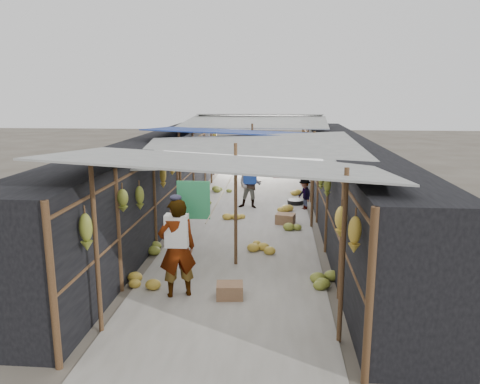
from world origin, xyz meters
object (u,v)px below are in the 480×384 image
(vendor_elderly, at_px, (177,248))
(vendor_seated, at_px, (304,194))
(black_basin, at_px, (296,202))
(crate_near, at_px, (230,291))
(shopper_blue, at_px, (250,185))

(vendor_elderly, xyz_separation_m, vendor_seated, (2.59, 6.60, -0.41))
(black_basin, xyz_separation_m, vendor_elderly, (-2.35, -7.26, 0.83))
(crate_near, relative_size, vendor_elderly, 0.26)
(vendor_seated, bearing_deg, vendor_elderly, -45.71)
(vendor_elderly, bearing_deg, black_basin, -129.40)
(shopper_blue, bearing_deg, vendor_elderly, -88.60)
(crate_near, bearing_deg, vendor_seated, 70.42)
(black_basin, bearing_deg, crate_near, -100.97)
(vendor_elderly, relative_size, shopper_blue, 1.18)
(vendor_elderly, height_order, vendor_seated, vendor_elderly)
(shopper_blue, height_order, vendor_seated, shopper_blue)
(crate_near, relative_size, black_basin, 0.88)
(shopper_blue, bearing_deg, crate_near, -80.59)
(vendor_elderly, relative_size, vendor_seated, 1.81)
(vendor_elderly, height_order, shopper_blue, vendor_elderly)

